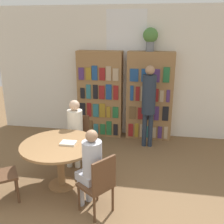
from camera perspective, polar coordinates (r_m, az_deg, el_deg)
name	(u,v)px	position (r m, az deg, el deg)	size (l,w,h in m)	color
wall_back	(126,73)	(6.21, 3.03, 8.53)	(6.40, 0.07, 3.00)	silver
bookshelf_left	(100,94)	(6.21, -2.59, 3.84)	(1.04, 0.34, 2.02)	olive
bookshelf_right	(149,96)	(6.08, 8.16, 3.36)	(1.04, 0.34, 2.02)	olive
flower_vase	(150,37)	(5.90, 8.36, 15.84)	(0.32, 0.32, 0.50)	slate
reading_table	(60,151)	(4.31, -11.30, -8.26)	(1.23, 1.23, 0.76)	olive
chair_left_side	(78,136)	(5.19, -7.41, -5.14)	(0.40, 0.40, 0.89)	brown
chair_far_side	(99,183)	(3.70, -2.82, -15.10)	(0.56, 0.56, 0.89)	brown
seated_reader_left	(75,128)	(4.95, -8.12, -3.54)	(0.29, 0.38, 1.25)	silver
seated_reader_right	(90,165)	(3.72, -4.72, -11.37)	(0.42, 0.41, 1.23)	#B2B7C6
librarian_standing	(149,99)	(5.57, 8.02, 2.92)	(0.29, 0.56, 1.79)	#232D3D
open_book_on_table	(68,143)	(4.22, -9.48, -6.66)	(0.24, 0.18, 0.03)	silver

